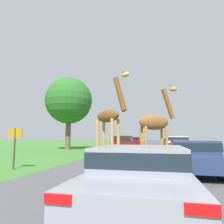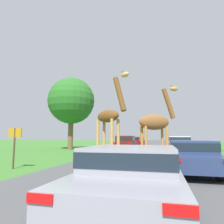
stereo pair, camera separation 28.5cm
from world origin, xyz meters
The scene contains 11 objects.
road centered at (0.00, 30.00, 0.00)m, with size 7.86×120.00×0.00m.
giraffe_near_road centered at (-1.79, 11.77, 2.56)m, with size 2.46×1.78×5.31m.
giraffe_companion centered at (0.92, 12.55, 2.32)m, with size 2.58×1.74×4.81m.
car_lead_maroon centered at (0.62, 4.43, 0.68)m, with size 1.99×4.06×1.25m.
car_queue_right centered at (-2.35, 20.01, 0.82)m, with size 1.85×4.04×1.55m.
car_queue_left centered at (2.62, 26.03, 0.69)m, with size 1.88×4.32×1.27m.
car_far_ahead centered at (-2.39, 29.97, 0.76)m, with size 1.96×4.53×1.44m.
car_verge_right centered at (2.71, 19.35, 0.80)m, with size 1.95×4.54×1.51m.
car_rear_follower centered at (2.42, 8.87, 0.70)m, with size 1.86×4.00×1.30m.
tree_centre_back centered at (-9.13, 21.62, 5.68)m, with size 5.47×5.47×8.45m.
sign_post centered at (-5.39, 8.10, 1.29)m, with size 0.70×0.08×1.86m.
Camera 2 is at (1.28, 0.15, 1.46)m, focal length 32.00 mm.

